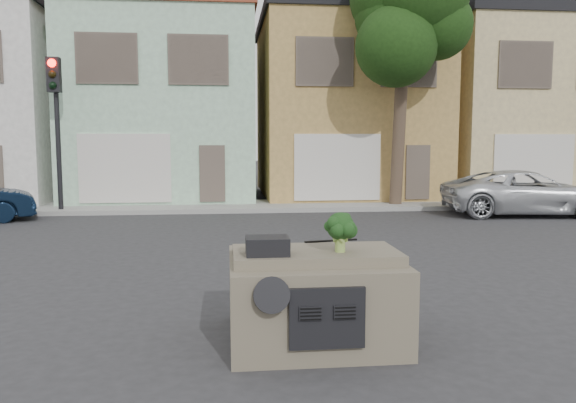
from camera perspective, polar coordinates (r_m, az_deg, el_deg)
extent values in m
plane|color=#303033|center=(9.87, -0.10, -7.84)|extent=(120.00, 120.00, 0.00)
cube|color=gray|center=(20.18, -3.27, -0.45)|extent=(40.00, 3.00, 0.15)
cube|color=#A7D3B0|center=(24.19, -12.24, 9.29)|extent=(7.20, 8.20, 7.55)
cube|color=tan|center=(24.58, 5.66, 9.35)|extent=(7.20, 8.20, 7.55)
cube|color=#CEB87F|center=(27.12, 21.55, 8.65)|extent=(7.20, 8.20, 7.55)
imported|color=silver|center=(19.77, 22.95, -1.28)|extent=(5.47, 2.99, 1.45)
cube|color=black|center=(19.80, -22.41, 6.15)|extent=(0.40, 0.40, 5.10)
cube|color=#17340F|center=(20.32, 11.27, 11.28)|extent=(4.40, 4.00, 8.50)
cube|color=#685F4D|center=(6.85, 2.61, -9.31)|extent=(2.00, 1.80, 1.12)
cube|color=black|center=(6.29, -2.11, -4.52)|extent=(0.48, 0.38, 0.20)
cube|color=black|center=(7.13, 4.39, -3.99)|extent=(0.69, 0.15, 0.02)
cube|color=black|center=(6.45, 5.32, -3.07)|extent=(0.53, 0.53, 0.47)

